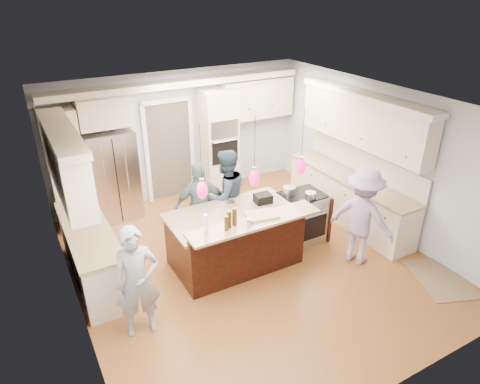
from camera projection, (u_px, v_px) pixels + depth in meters
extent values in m
plane|color=#9A5A2A|center=(250.00, 260.00, 7.28)|extent=(6.00, 6.00, 0.00)
cube|color=#B2BCC6|center=(179.00, 135.00, 9.04)|extent=(5.50, 0.04, 2.70)
cube|color=#B2BCC6|center=(400.00, 302.00, 4.33)|extent=(5.50, 0.04, 2.70)
cube|color=#B2BCC6|center=(66.00, 235.00, 5.48)|extent=(0.04, 6.00, 2.70)
cube|color=#B2BCC6|center=(379.00, 158.00, 7.88)|extent=(0.04, 6.00, 2.70)
cube|color=white|center=(252.00, 104.00, 6.09)|extent=(5.50, 6.00, 0.04)
cube|color=#B7B7BC|center=(113.00, 175.00, 8.28)|extent=(0.90, 0.70, 1.80)
cube|color=beige|center=(218.00, 143.00, 9.19)|extent=(0.72, 0.64, 2.30)
cube|color=black|center=(225.00, 129.00, 8.76)|extent=(0.60, 0.02, 0.35)
cube|color=black|center=(225.00, 152.00, 8.98)|extent=(0.60, 0.02, 0.50)
cylinder|color=#B7B7BC|center=(226.00, 141.00, 8.84)|extent=(0.55, 0.02, 0.02)
cube|color=beige|center=(67.00, 170.00, 7.86)|extent=(0.60, 0.58, 2.30)
cube|color=beige|center=(103.00, 111.00, 7.77)|extent=(0.95, 0.58, 0.55)
cube|color=beige|center=(257.00, 99.00, 9.42)|extent=(1.70, 0.35, 0.85)
cube|color=beige|center=(179.00, 83.00, 8.38)|extent=(5.30, 0.38, 0.12)
cube|color=#4C443A|center=(169.00, 151.00, 9.05)|extent=(0.90, 0.06, 2.10)
cube|color=white|center=(166.00, 101.00, 8.54)|extent=(1.04, 0.06, 0.10)
cube|color=beige|center=(348.00, 199.00, 8.37)|extent=(0.60, 3.00, 0.88)
cube|color=tan|center=(351.00, 178.00, 8.17)|extent=(0.64, 3.05, 0.04)
cube|color=beige|center=(363.00, 122.00, 7.74)|extent=(0.35, 3.00, 0.85)
cube|color=beige|center=(366.00, 96.00, 7.52)|extent=(0.37, 3.10, 0.10)
cube|color=beige|center=(92.00, 255.00, 6.67)|extent=(0.60, 2.20, 0.88)
cube|color=tan|center=(87.00, 229.00, 6.46)|extent=(0.64, 2.25, 0.04)
cube|color=beige|center=(66.00, 165.00, 5.93)|extent=(0.35, 2.20, 0.85)
cube|color=beige|center=(60.00, 132.00, 5.73)|extent=(0.37, 2.30, 0.10)
cube|color=black|center=(233.00, 238.00, 7.10)|extent=(2.00, 1.00, 0.88)
cube|color=tan|center=(233.00, 214.00, 6.89)|extent=(2.10, 1.10, 0.04)
cube|color=black|center=(250.00, 250.00, 6.61)|extent=(2.00, 0.12, 1.08)
cube|color=tan|center=(255.00, 222.00, 6.26)|extent=(2.10, 0.42, 0.04)
cube|color=black|center=(263.00, 198.00, 7.18)|extent=(0.30, 0.25, 0.15)
cube|color=#B7B7BC|center=(300.00, 218.00, 7.69)|extent=(0.76, 0.66, 0.90)
cube|color=black|center=(311.00, 228.00, 7.45)|extent=(0.65, 0.01, 0.45)
cube|color=black|center=(302.00, 195.00, 7.49)|extent=(0.72, 0.59, 0.02)
cube|color=black|center=(318.00, 213.00, 7.88)|extent=(0.06, 0.71, 0.88)
cylinder|color=black|center=(201.00, 153.00, 5.40)|extent=(0.01, 0.01, 0.75)
ellipsoid|color=#E60D5E|center=(202.00, 190.00, 5.63)|extent=(0.15, 0.15, 0.26)
cylinder|color=black|center=(255.00, 142.00, 5.75)|extent=(0.01, 0.01, 0.75)
ellipsoid|color=#E60D5E|center=(254.00, 178.00, 5.98)|extent=(0.15, 0.15, 0.26)
cylinder|color=black|center=(303.00, 133.00, 6.09)|extent=(0.01, 0.01, 0.75)
ellipsoid|color=#E60D5E|center=(301.00, 167.00, 6.33)|extent=(0.15, 0.15, 0.26)
imported|color=gray|center=(137.00, 282.00, 5.49)|extent=(0.63, 0.47, 1.60)
imported|color=#293D50|center=(226.00, 196.00, 7.56)|extent=(0.94, 0.79, 1.72)
imported|color=slate|center=(201.00, 206.00, 7.38)|extent=(0.98, 0.56, 1.58)
imported|color=#9A85B3|center=(362.00, 217.00, 6.94)|extent=(1.02, 1.24, 1.68)
cube|color=olive|center=(440.00, 279.00, 6.82)|extent=(1.09, 1.29, 0.01)
cylinder|color=silver|center=(206.00, 223.00, 5.92)|extent=(0.08, 0.08, 0.28)
cylinder|color=#3E250B|center=(226.00, 223.00, 5.96)|extent=(0.07, 0.07, 0.23)
cylinder|color=#3E250B|center=(229.00, 219.00, 6.04)|extent=(0.09, 0.09, 0.26)
cylinder|color=#3E250B|center=(235.00, 217.00, 6.09)|extent=(0.08, 0.08, 0.27)
cylinder|color=#B7B7BC|center=(249.00, 222.00, 6.10)|extent=(0.08, 0.08, 0.12)
cube|color=tan|center=(261.00, 215.00, 6.38)|extent=(0.52, 0.41, 0.04)
cylinder|color=#B7B7BC|center=(289.00, 190.00, 7.48)|extent=(0.22, 0.22, 0.13)
cylinder|color=#B7B7BC|center=(310.00, 195.00, 7.36)|extent=(0.19, 0.19, 0.10)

